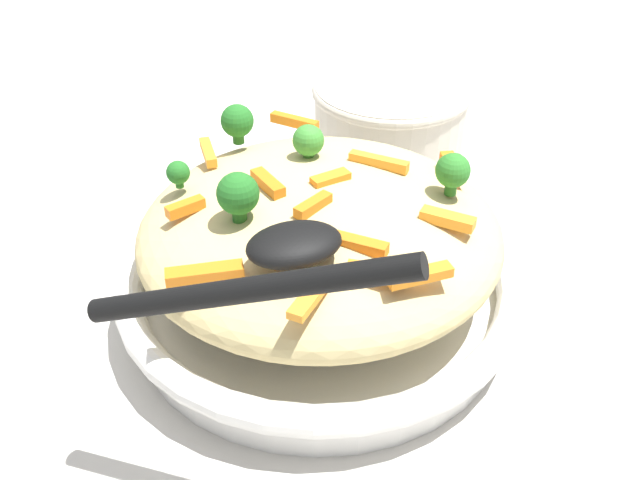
{
  "coord_description": "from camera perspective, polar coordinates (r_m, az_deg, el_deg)",
  "views": [
    {
      "loc": [
        -0.14,
        -0.37,
        0.35
      ],
      "look_at": [
        0.0,
        0.0,
        0.06
      ],
      "focal_mm": 39.86,
      "sensor_mm": 36.0,
      "label": 1
    }
  ],
  "objects": [
    {
      "name": "carrot_piece_0",
      "position": [
        0.47,
        0.85,
        4.88
      ],
      "size": [
        0.03,
        0.01,
        0.01
      ],
      "primitive_type": "cube",
      "rotation": [
        0.0,
        0.0,
        3.32
      ],
      "color": "orange",
      "rests_on": "pasta_mound"
    },
    {
      "name": "broccoli_floret_0",
      "position": [
        0.5,
        -0.94,
        7.96
      ],
      "size": [
        0.02,
        0.02,
        0.03
      ],
      "color": "#377928",
      "rests_on": "pasta_mound"
    },
    {
      "name": "carrot_piece_8",
      "position": [
        0.44,
        -0.56,
        2.79
      ],
      "size": [
        0.03,
        0.02,
        0.01
      ],
      "primitive_type": "cube",
      "rotation": [
        0.0,
        0.0,
        3.63
      ],
      "color": "orange",
      "rests_on": "pasta_mound"
    },
    {
      "name": "broccoli_floret_1",
      "position": [
        0.49,
        -11.32,
        5.3
      ],
      "size": [
        0.02,
        0.02,
        0.02
      ],
      "color": "#205B1C",
      "rests_on": "pasta_mound"
    },
    {
      "name": "carrot_piece_6",
      "position": [
        0.4,
        -9.24,
        -2.64
      ],
      "size": [
        0.04,
        0.02,
        0.01
      ],
      "primitive_type": "cube",
      "rotation": [
        0.0,
        0.0,
        6.12
      ],
      "color": "orange",
      "rests_on": "pasta_mound"
    },
    {
      "name": "carrot_piece_7",
      "position": [
        0.51,
        10.48,
        5.91
      ],
      "size": [
        0.02,
        0.04,
        0.01
      ],
      "primitive_type": "cube",
      "rotation": [
        0.0,
        0.0,
        1.32
      ],
      "color": "orange",
      "rests_on": "pasta_mound"
    },
    {
      "name": "carrot_piece_12",
      "position": [
        0.42,
        3.33,
        -0.31
      ],
      "size": [
        0.03,
        0.03,
        0.01
      ],
      "primitive_type": "cube",
      "rotation": [
        0.0,
        0.0,
        2.36
      ],
      "color": "orange",
      "rests_on": "pasta_mound"
    },
    {
      "name": "carrot_piece_5",
      "position": [
        0.38,
        -0.72,
        -4.5
      ],
      "size": [
        0.04,
        0.03,
        0.01
      ],
      "primitive_type": "cube",
      "rotation": [
        0.0,
        0.0,
        3.89
      ],
      "color": "orange",
      "rests_on": "pasta_mound"
    },
    {
      "name": "companion_bowl",
      "position": [
        0.71,
        5.63,
        9.75
      ],
      "size": [
        0.15,
        0.15,
        0.08
      ],
      "color": "beige",
      "rests_on": "ground_plane"
    },
    {
      "name": "broccoli_floret_2",
      "position": [
        0.44,
        -6.6,
        3.64
      ],
      "size": [
        0.03,
        0.03,
        0.03
      ],
      "color": "#205B1C",
      "rests_on": "pasta_mound"
    },
    {
      "name": "pasta_mound",
      "position": [
        0.49,
        0.0,
        0.71
      ],
      "size": [
        0.25,
        0.25,
        0.07
      ],
      "primitive_type": "ellipsoid",
      "color": "#D1BA7A",
      "rests_on": "serving_bowl"
    },
    {
      "name": "carrot_piece_10",
      "position": [
        0.56,
        -2.07,
        9.49
      ],
      "size": [
        0.03,
        0.04,
        0.01
      ],
      "primitive_type": "cube",
      "rotation": [
        0.0,
        0.0,
        5.42
      ],
      "color": "orange",
      "rests_on": "pasta_mound"
    },
    {
      "name": "carrot_piece_14",
      "position": [
        0.42,
        -4.11,
        -1.07
      ],
      "size": [
        0.01,
        0.03,
        0.01
      ],
      "primitive_type": "cube",
      "rotation": [
        0.0,
        0.0,
        4.93
      ],
      "color": "orange",
      "rests_on": "pasta_mound"
    },
    {
      "name": "carrot_piece_3",
      "position": [
        0.46,
        -10.75,
        2.59
      ],
      "size": [
        0.03,
        0.01,
        0.01
      ],
      "primitive_type": "cube",
      "rotation": [
        0.0,
        0.0,
        3.42
      ],
      "color": "orange",
      "rests_on": "pasta_mound"
    },
    {
      "name": "broccoli_floret_4",
      "position": [
        0.53,
        -6.66,
        9.43
      ],
      "size": [
        0.02,
        0.02,
        0.03
      ],
      "color": "#205B1C",
      "rests_on": "pasta_mound"
    },
    {
      "name": "ground_plane",
      "position": [
        0.53,
        0.0,
        -5.66
      ],
      "size": [
        2.4,
        2.4,
        0.0
      ],
      "primitive_type": "plane",
      "color": "beige"
    },
    {
      "name": "carrot_piece_4",
      "position": [
        0.4,
        8.02,
        -2.82
      ],
      "size": [
        0.04,
        0.01,
        0.01
      ],
      "primitive_type": "cube",
      "rotation": [
        0.0,
        0.0,
        6.26
      ],
      "color": "orange",
      "rests_on": "pasta_mound"
    },
    {
      "name": "carrot_piece_1",
      "position": [
        0.4,
        4.79,
        -2.64
      ],
      "size": [
        0.04,
        0.03,
        0.01
      ],
      "primitive_type": "cube",
      "rotation": [
        0.0,
        0.0,
        5.66
      ],
      "color": "orange",
      "rests_on": "pasta_mound"
    },
    {
      "name": "carrot_piece_2",
      "position": [
        0.5,
        4.73,
        6.26
      ],
      "size": [
        0.03,
        0.04,
        0.01
      ],
      "primitive_type": "cube",
      "rotation": [
        0.0,
        0.0,
        2.33
      ],
      "color": "orange",
      "rests_on": "pasta_mound"
    },
    {
      "name": "serving_bowl",
      "position": [
        0.51,
        0.0,
        -3.66
      ],
      "size": [
        0.29,
        0.29,
        0.04
      ],
      "color": "white",
      "rests_on": "ground_plane"
    },
    {
      "name": "carrot_piece_13",
      "position": [
        0.47,
        -4.21,
        4.57
      ],
      "size": [
        0.02,
        0.03,
        0.01
      ],
      "primitive_type": "cube",
      "rotation": [
        0.0,
        0.0,
        4.91
      ],
      "color": "orange",
      "rests_on": "pasta_mound"
    },
    {
      "name": "carrot_piece_9",
      "position": [
        0.45,
        10.2,
        1.66
      ],
      "size": [
        0.03,
        0.03,
        0.01
      ],
      "primitive_type": "cube",
      "rotation": [
        0.0,
        0.0,
        2.32
      ],
      "color": "orange",
      "rests_on": "pasta_mound"
    },
    {
      "name": "broccoli_floret_3",
      "position": [
        0.47,
        10.61,
        5.44
      ],
      "size": [
        0.02,
        0.02,
        0.03
      ],
      "color": "#296820",
      "rests_on": "pasta_mound"
    },
    {
      "name": "serving_spoon",
      "position": [
        0.37,
        -3.44,
        -1.57
      ],
      "size": [
        0.14,
        0.14,
        0.07
      ],
      "color": "black",
      "rests_on": "pasta_mound"
    },
    {
      "name": "carrot_piece_11",
      "position": [
        0.53,
        -8.97,
        6.98
      ],
      "size": [
        0.01,
        0.04,
        0.01
      ],
      "primitive_type": "cube",
      "rotation": [
        0.0,
        0.0,
        4.63
      ],
      "color": "orange",
      "rests_on": "pasta_mound"
    }
  ]
}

